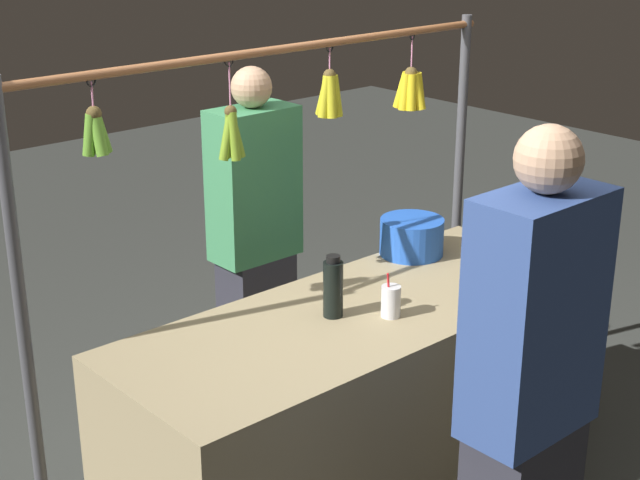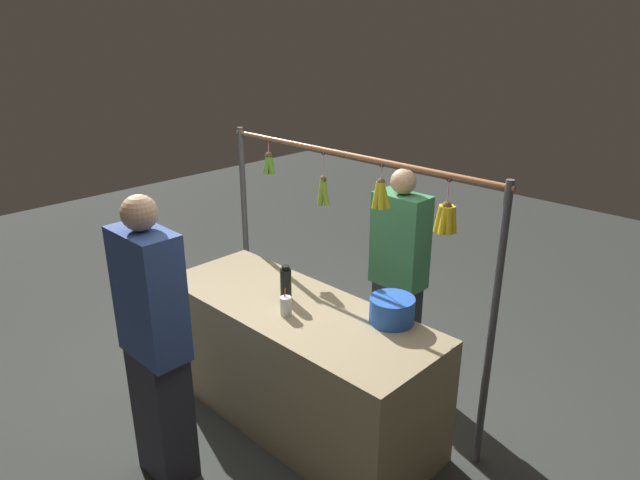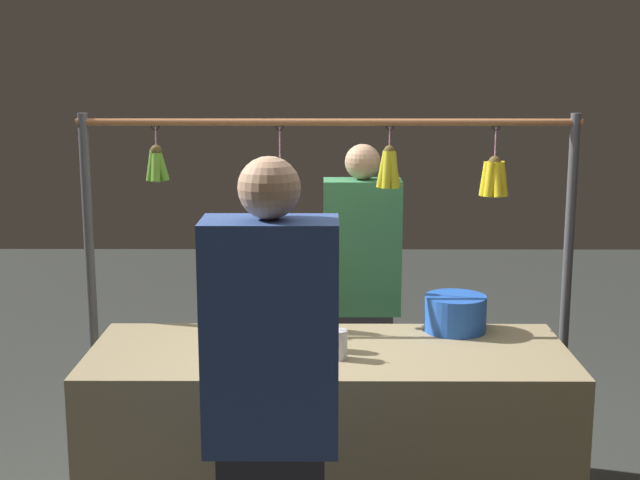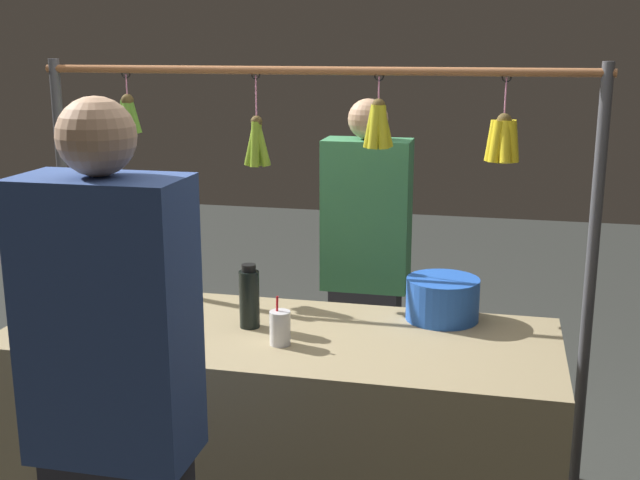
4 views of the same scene
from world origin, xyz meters
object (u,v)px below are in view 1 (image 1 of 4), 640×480
(water_bottle, at_px, (333,288))
(vendor_person, at_px, (256,250))
(drink_cup, at_px, (391,301))
(customer_person, at_px, (527,417))
(blue_bucket, at_px, (412,237))

(water_bottle, bearing_deg, vendor_person, -109.16)
(drink_cup, bearing_deg, vendor_person, -97.80)
(water_bottle, bearing_deg, customer_person, 85.93)
(water_bottle, height_order, customer_person, customer_person)
(blue_bucket, relative_size, vendor_person, 0.17)
(drink_cup, bearing_deg, customer_person, 74.13)
(vendor_person, bearing_deg, blue_bucket, 123.54)
(vendor_person, bearing_deg, customer_person, 78.57)
(drink_cup, xyz_separation_m, customer_person, (0.22, 0.76, -0.05))
(drink_cup, height_order, customer_person, customer_person)
(water_bottle, xyz_separation_m, vendor_person, (-0.28, -0.81, -0.16))
(water_bottle, distance_m, customer_person, 0.91)
(blue_bucket, height_order, drink_cup, drink_cup)
(water_bottle, xyz_separation_m, blue_bucket, (-0.66, -0.24, -0.03))
(customer_person, bearing_deg, drink_cup, -105.87)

